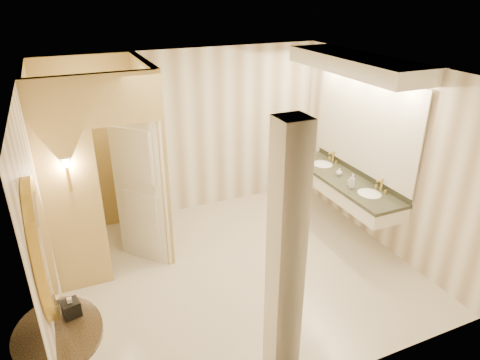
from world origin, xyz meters
name	(u,v)px	position (x,y,z in m)	size (l,w,h in m)	color
floor	(238,270)	(0.00, 0.00, 0.00)	(4.50, 4.50, 0.00)	beige
ceiling	(238,71)	(0.00, 0.00, 2.70)	(4.50, 4.50, 0.00)	white
wall_back	(189,134)	(0.00, 2.00, 1.35)	(4.50, 0.02, 2.70)	white
wall_front	(331,271)	(0.00, -2.00, 1.35)	(4.50, 0.02, 2.70)	white
wall_left	(42,217)	(-2.25, 0.00, 1.35)	(0.02, 4.00, 2.70)	white
wall_right	(382,155)	(2.25, 0.00, 1.35)	(0.02, 4.00, 2.70)	white
toilet_closet	(131,165)	(-1.14, 0.96, 1.39)	(1.50, 1.55, 2.70)	tan
wall_sconce	(66,164)	(-1.93, 0.43, 1.73)	(0.14, 0.14, 0.42)	gold
vanity	(351,130)	(1.98, 0.40, 1.63)	(0.75, 2.39, 2.09)	white
console_shelf	(50,287)	(-2.21, -1.25, 1.34)	(0.93, 0.93, 1.91)	black
pillar	(285,268)	(-0.33, -1.80, 1.35)	(0.26, 0.26, 2.70)	white
tissue_box	(71,308)	(-2.10, -1.09, 0.95)	(0.15, 0.15, 0.15)	black
toilet	(136,220)	(-1.10, 1.32, 0.34)	(0.38, 0.67, 0.68)	white
soap_bottle_a	(350,181)	(1.86, 0.14, 0.94)	(0.06, 0.06, 0.13)	beige
soap_bottle_b	(339,172)	(1.92, 0.50, 0.94)	(0.10, 0.10, 0.12)	silver
soap_bottle_c	(352,181)	(1.83, 0.06, 0.98)	(0.08, 0.08, 0.22)	#C6B28C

